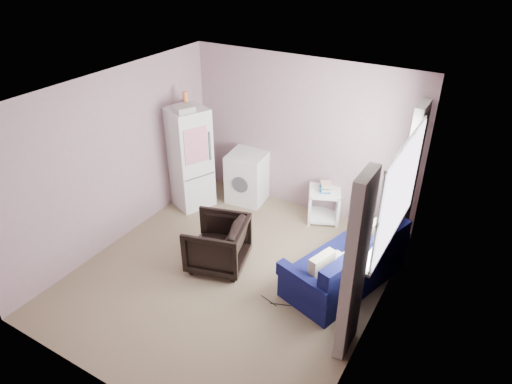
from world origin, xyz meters
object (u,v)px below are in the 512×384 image
armchair (217,241)px  washing_machine (248,176)px  sofa (348,266)px  fridge (190,157)px  side_table (324,202)px

armchair → washing_machine: washing_machine is taller
armchair → sofa: 1.76m
armchair → washing_machine: bearing=-177.8°
armchair → sofa: (1.68, 0.53, -0.11)m
armchair → washing_machine: size_ratio=0.91×
armchair → sofa: armchair is taller
armchair → washing_machine: (-0.57, 1.74, 0.06)m
fridge → side_table: size_ratio=2.92×
sofa → fridge: bearing=-174.5°
fridge → sofa: (2.99, -0.62, -0.57)m
washing_machine → side_table: washing_machine is taller
washing_machine → sofa: size_ratio=0.45×
fridge → side_table: fridge is taller
fridge → sofa: fridge is taller
armchair → sofa: bearing=91.4°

